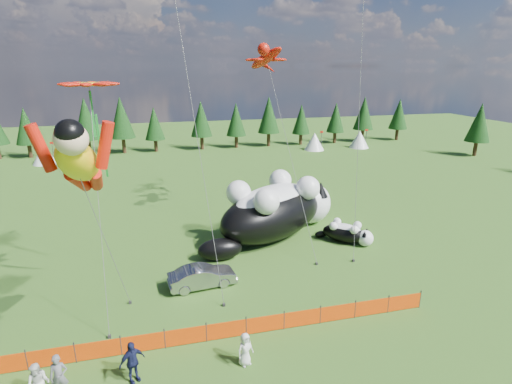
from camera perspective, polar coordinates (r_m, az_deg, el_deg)
ground at (r=23.74m, az=-5.52°, el=-15.79°), size 160.00×160.00×0.00m
safety_fence at (r=21.01m, az=-4.24°, el=-19.04°), size 22.06×0.06×1.10m
tree_line at (r=65.35m, az=-11.73°, el=9.26°), size 90.00×4.00×8.00m
festival_tents at (r=62.31m, az=-1.14°, el=6.80°), size 50.00×3.20×2.80m
cat_large at (r=31.50m, az=3.11°, el=-2.35°), size 12.18×9.18×4.85m
cat_small at (r=31.61m, az=12.87°, el=-5.68°), size 3.76×3.51×1.66m
car at (r=25.24m, az=-7.68°, el=-11.87°), size 4.28×1.92×1.36m
spectator_a at (r=19.56m, az=-26.32°, el=-22.55°), size 0.71×0.47×1.95m
spectator_b at (r=19.70m, az=-28.64°, el=-22.88°), size 0.93×0.62×1.81m
spectator_c at (r=19.20m, az=-17.28°, el=-22.19°), size 1.29×1.07×1.96m
spectator_e at (r=19.36m, az=-1.56°, el=-21.54°), size 0.92×0.77×1.61m
superhero_kite at (r=17.96m, az=-23.99°, el=4.00°), size 4.64×6.36×11.84m
gecko_kite at (r=34.98m, az=1.42°, el=18.54°), size 4.99×14.47×17.32m
flower_kite at (r=22.93m, az=-22.72°, el=13.61°), size 3.80×6.52×12.81m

